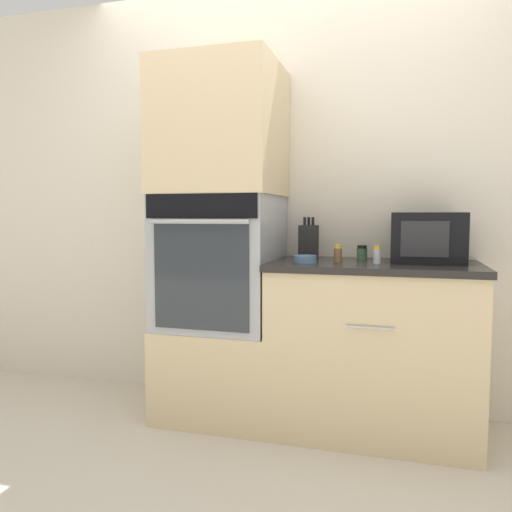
% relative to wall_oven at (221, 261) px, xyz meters
% --- Properties ---
extents(ground_plane, '(12.00, 12.00, 0.00)m').
position_rel_wall_oven_xyz_m(ground_plane, '(0.32, -0.30, -0.88)').
color(ground_plane, beige).
extents(wall_back, '(8.00, 0.05, 2.50)m').
position_rel_wall_oven_xyz_m(wall_back, '(0.32, 0.33, 0.37)').
color(wall_back, beige).
rests_on(wall_back, ground_plane).
extents(oven_cabinet_base, '(0.65, 0.60, 0.51)m').
position_rel_wall_oven_xyz_m(oven_cabinet_base, '(-0.00, 0.00, -0.62)').
color(oven_cabinet_base, beige).
rests_on(oven_cabinet_base, ground_plane).
extents(wall_oven, '(0.62, 0.64, 0.73)m').
position_rel_wall_oven_xyz_m(wall_oven, '(0.00, 0.00, 0.00)').
color(wall_oven, '#9EA0A5').
rests_on(wall_oven, oven_cabinet_base).
extents(oven_cabinet_upper, '(0.65, 0.60, 0.71)m').
position_rel_wall_oven_xyz_m(oven_cabinet_upper, '(-0.00, 0.00, 0.72)').
color(oven_cabinet_upper, beige).
rests_on(oven_cabinet_upper, wall_oven).
extents(counter_unit, '(1.05, 0.63, 0.89)m').
position_rel_wall_oven_xyz_m(counter_unit, '(0.84, 0.00, -0.43)').
color(counter_unit, beige).
rests_on(counter_unit, ground_plane).
extents(microwave, '(0.36, 0.35, 0.26)m').
position_rel_wall_oven_xyz_m(microwave, '(1.10, 0.08, 0.14)').
color(microwave, black).
rests_on(microwave, counter_unit).
extents(knife_block, '(0.09, 0.13, 0.23)m').
position_rel_wall_oven_xyz_m(knife_block, '(0.47, 0.15, 0.11)').
color(knife_block, black).
rests_on(knife_block, counter_unit).
extents(bowl, '(0.12, 0.12, 0.04)m').
position_rel_wall_oven_xyz_m(bowl, '(0.50, -0.11, 0.03)').
color(bowl, '#517599').
rests_on(bowl, counter_unit).
extents(condiment_jar_near, '(0.04, 0.04, 0.09)m').
position_rel_wall_oven_xyz_m(condiment_jar_near, '(0.86, -0.07, 0.06)').
color(condiment_jar_near, silver).
rests_on(condiment_jar_near, counter_unit).
extents(condiment_jar_mid, '(0.06, 0.06, 0.08)m').
position_rel_wall_oven_xyz_m(condiment_jar_mid, '(0.76, 0.19, 0.05)').
color(condiment_jar_mid, '#427047').
rests_on(condiment_jar_mid, counter_unit).
extents(condiment_jar_far, '(0.04, 0.04, 0.09)m').
position_rel_wall_oven_xyz_m(condiment_jar_far, '(0.66, -0.02, 0.06)').
color(condiment_jar_far, brown).
rests_on(condiment_jar_far, counter_unit).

